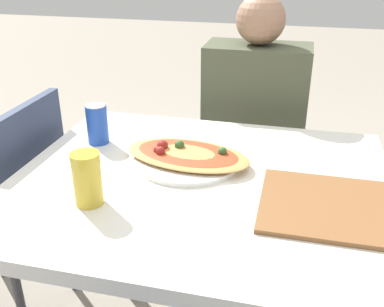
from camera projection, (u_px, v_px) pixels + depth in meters
name	position (u px, v px, depth m)	size (l,w,h in m)	color
dining_table	(200.00, 205.00, 1.25)	(1.01, 0.86, 0.75)	silver
chair_far_seated	(254.00, 152.00, 1.98)	(0.40, 0.40, 0.87)	#2D3851
chair_side_left	(11.00, 208.00, 1.56)	(0.40, 0.40, 0.87)	#2D3851
person_seated	(254.00, 121.00, 1.80)	(0.40, 0.24, 1.16)	#2D2D38
pizza_main	(187.00, 156.00, 1.30)	(0.40, 0.31, 0.06)	white
soda_can	(97.00, 124.00, 1.41)	(0.07, 0.07, 0.12)	#1E47B2
drink_glass	(87.00, 179.00, 1.08)	(0.07, 0.07, 0.13)	gold
serving_tray	(343.00, 208.00, 1.07)	(0.40, 0.30, 0.01)	brown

